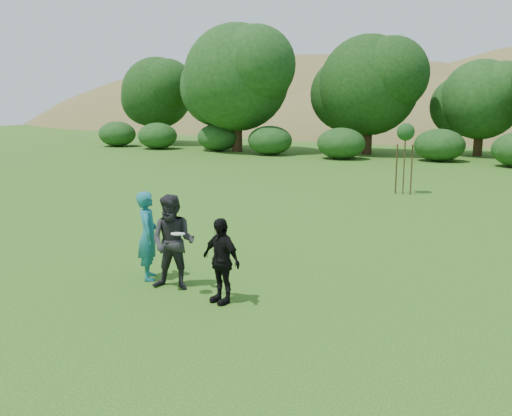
% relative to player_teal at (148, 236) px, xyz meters
% --- Properties ---
extents(ground, '(120.00, 120.00, 0.00)m').
position_rel_player_teal_xyz_m(ground, '(1.07, 0.08, -0.95)').
color(ground, '#19470C').
rests_on(ground, ground).
extents(player_teal, '(0.77, 0.83, 1.90)m').
position_rel_player_teal_xyz_m(player_teal, '(0.00, 0.00, 0.00)').
color(player_teal, '#196A73').
rests_on(player_teal, ground).
extents(player_grey, '(1.07, 0.91, 1.94)m').
position_rel_player_teal_xyz_m(player_grey, '(0.84, -0.32, 0.02)').
color(player_grey, '#252527').
rests_on(player_grey, ground).
extents(player_black, '(1.04, 0.70, 1.64)m').
position_rel_player_teal_xyz_m(player_black, '(2.09, -0.59, -0.13)').
color(player_black, black).
rests_on(player_black, ground).
extents(frisbee, '(0.27, 0.27, 0.05)m').
position_rel_player_teal_xyz_m(frisbee, '(1.20, -0.67, 0.31)').
color(frisbee, white).
rests_on(frisbee, ground).
extents(sapling, '(0.70, 0.70, 2.85)m').
position_rel_player_teal_xyz_m(sapling, '(2.69, 13.43, 1.47)').
color(sapling, '#3F2D18').
rests_on(sapling, ground).
extents(hillside, '(150.00, 72.00, 52.00)m').
position_rel_player_teal_xyz_m(hillside, '(0.51, 68.53, -12.92)').
color(hillside, olive).
rests_on(hillside, ground).
extents(tree_row, '(53.92, 10.38, 9.62)m').
position_rel_player_teal_xyz_m(tree_row, '(4.29, 28.77, 3.92)').
color(tree_row, '#3A2616').
rests_on(tree_row, ground).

